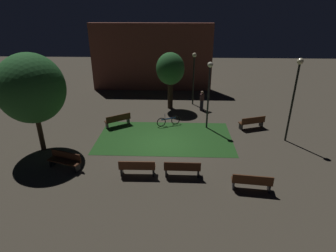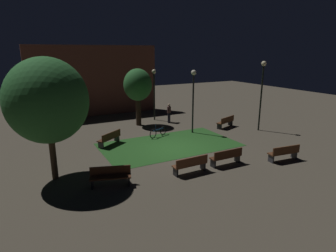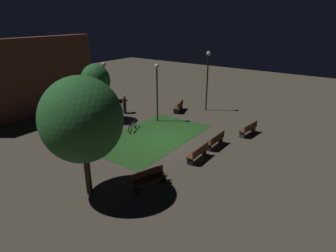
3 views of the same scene
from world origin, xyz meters
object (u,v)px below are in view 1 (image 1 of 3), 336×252
Objects in this scene: bench_front_right at (252,182)px; lamp_post_near_wall at (295,88)px; tree_back_left at (31,89)px; bench_back_row at (252,122)px; lamp_post_path_center at (194,70)px; bench_corner at (137,167)px; tree_tall_center at (170,70)px; lamp_post_plaza_west at (209,84)px; pedestrian at (202,100)px; bench_by_lamp at (65,160)px; bench_front_left at (118,120)px; bench_near_trees at (182,168)px; bicycle at (168,121)px.

lamp_post_near_wall reaches higher than bench_front_right.
tree_back_left is 1.10× the size of lamp_post_near_wall.
lamp_post_path_center is at bearing 127.91° from bench_back_row.
lamp_post_near_wall is at bearing 57.16° from bench_front_right.
tree_back_left reaches higher than bench_back_row.
lamp_post_path_center is (9.18, 8.46, -0.75)m from tree_back_left.
tree_tall_center is (1.32, 9.92, 2.71)m from bench_corner.
lamp_post_plaza_west is 2.83× the size of pedestrian.
pedestrian reaches higher than bench_corner.
tree_tall_center is at bearing 124.29° from lamp_post_plaza_west.
tree_tall_center is 0.99× the size of lamp_post_plaza_west.
bench_by_lamp is 11.82m from pedestrian.
lamp_post_plaza_west is (7.83, 5.48, 2.61)m from bench_by_lamp.
lamp_post_plaza_west reaches higher than pedestrian.
tree_tall_center is 2.81× the size of pedestrian.
lamp_post_near_wall reaches higher than bench_back_row.
bench_front_right is 0.36× the size of lamp_post_near_wall.
tree_back_left is at bearing 157.28° from bench_corner.
tree_back_left is at bearing -144.57° from pedestrian.
bench_corner is at bearing -69.87° from bench_front_left.
lamp_post_near_wall is (6.54, 4.23, 2.95)m from bench_near_trees.
bicycle is (-7.46, 2.07, -3.09)m from lamp_post_near_wall.
bench_near_trees is at bearing -95.17° from lamp_post_path_center.
pedestrian is (6.10, 3.42, 0.37)m from bench_front_left.
bench_near_trees is 1.12× the size of pedestrian.
bench_by_lamp is 1.14× the size of bicycle.
bench_near_trees is at bearing -5.12° from bench_by_lamp.
tree_back_left is 10.56m from lamp_post_plaza_west.
bench_by_lamp is at bearing -131.95° from bicycle.
bench_front_right is at bearing -9.50° from bench_by_lamp.
bench_corner is 10.18m from lamp_post_near_wall.
lamp_post_near_wall is 3.16× the size of bicycle.
lamp_post_plaza_west is at bearing 34.97° from bench_by_lamp.
tree_back_left reaches higher than bench_corner.
bench_back_row is at bearing 15.08° from tree_back_left.
lamp_post_near_wall is at bearing 6.73° from tree_back_left.
bench_front_left is 0.38× the size of lamp_post_plaza_west.
tree_back_left reaches higher than tree_tall_center.
tree_tall_center reaches higher than pedestrian.
pedestrian is (1.65, 9.49, 0.37)m from bench_near_trees.
tree_back_left is at bearing -134.42° from tree_tall_center.
bench_near_trees is at bearing -128.92° from bench_back_row.
lamp_post_path_center reaches higher than bench_front_left.
bench_near_trees is 6.11m from bench_by_lamp.
tree_tall_center is at bearing 110.46° from bench_front_right.
tree_tall_center reaches higher than bench_by_lamp.
tree_tall_center is (-5.76, 3.91, 2.71)m from bench_back_row.
tree_back_left is at bearing -173.27° from lamp_post_near_wall.
bicycle is (-0.01, -3.62, -2.85)m from tree_tall_center.
bench_back_row is 4.74m from pedestrian.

